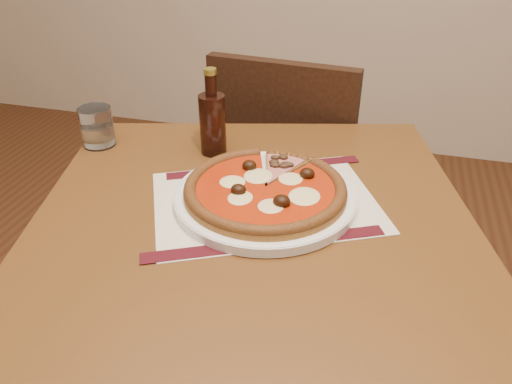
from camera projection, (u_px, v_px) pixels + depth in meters
table at (253, 254)px, 0.97m from camera, size 0.98×0.98×0.75m
chair_far at (289, 172)px, 1.56m from camera, size 0.45×0.45×0.88m
placemat at (265, 202)px, 0.95m from camera, size 0.50×0.45×0.00m
plate at (265, 197)px, 0.94m from camera, size 0.34×0.34×0.02m
pizza at (265, 188)px, 0.93m from camera, size 0.31×0.31×0.04m
ham_slice at (282, 170)px, 1.00m from camera, size 0.10×0.14×0.02m
water_glass at (97, 127)px, 1.14m from camera, size 0.09×0.09×0.09m
bottle at (213, 121)px, 1.09m from camera, size 0.06×0.06×0.19m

